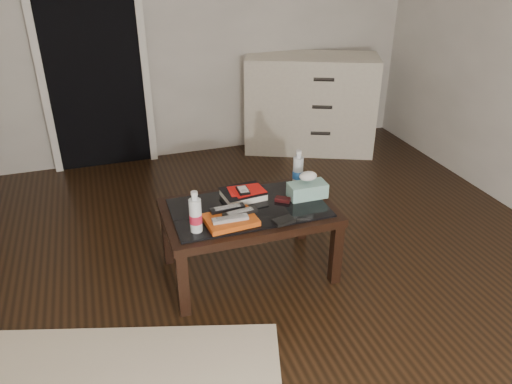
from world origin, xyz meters
TOP-DOWN VIEW (x-y plane):
  - ground at (0.00, 0.00)m, footprint 5.00×5.00m
  - room_shell at (0.00, 0.00)m, footprint 5.00×5.00m
  - doorway at (-0.40, 2.47)m, footprint 0.90×0.08m
  - coffee_table at (0.34, 0.50)m, footprint 1.00×0.60m
  - dresser at (1.50, 2.23)m, footprint 1.30×0.94m
  - magazines at (0.19, 0.37)m, footprint 0.30×0.23m
  - remote_silver at (0.18, 0.34)m, footprint 0.20×0.05m
  - remote_black_front at (0.25, 0.39)m, footprint 0.20×0.07m
  - remote_black_back at (0.20, 0.45)m, footprint 0.20×0.06m
  - textbook at (0.34, 0.62)m, footprint 0.27×0.22m
  - dvd_mailers at (0.35, 0.63)m, footprint 0.20×0.14m
  - ipod at (0.34, 0.60)m, footprint 0.07×0.11m
  - flip_phone at (0.55, 0.50)m, footprint 0.10×0.09m
  - wallet at (0.47, 0.27)m, footprint 0.13×0.09m
  - water_bottle_left at (-0.01, 0.34)m, footprint 0.07×0.07m
  - water_bottle_right at (0.72, 0.67)m, footprint 0.08×0.08m
  - tissue_box at (0.72, 0.51)m, footprint 0.23×0.12m

SIDE VIEW (x-z plane):
  - ground at x=0.00m, z-range 0.00..0.00m
  - coffee_table at x=0.34m, z-range 0.17..0.63m
  - dresser at x=1.50m, z-range 0.00..0.90m
  - wallet at x=0.47m, z-range 0.46..0.48m
  - flip_phone at x=0.55m, z-range 0.46..0.48m
  - magazines at x=0.19m, z-range 0.46..0.49m
  - textbook at x=0.34m, z-range 0.46..0.51m
  - remote_silver at x=0.18m, z-range 0.49..0.51m
  - remote_black_front at x=0.25m, z-range 0.49..0.51m
  - remote_black_back at x=0.20m, z-range 0.49..0.51m
  - tissue_box at x=0.72m, z-range 0.46..0.55m
  - dvd_mailers at x=0.35m, z-range 0.51..0.51m
  - ipod at x=0.34m, z-range 0.51..0.53m
  - water_bottle_left at x=-0.01m, z-range 0.46..0.70m
  - water_bottle_right at x=0.72m, z-range 0.46..0.70m
  - doorway at x=-0.40m, z-range -0.01..2.06m
  - room_shell at x=0.00m, z-range -0.88..4.12m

